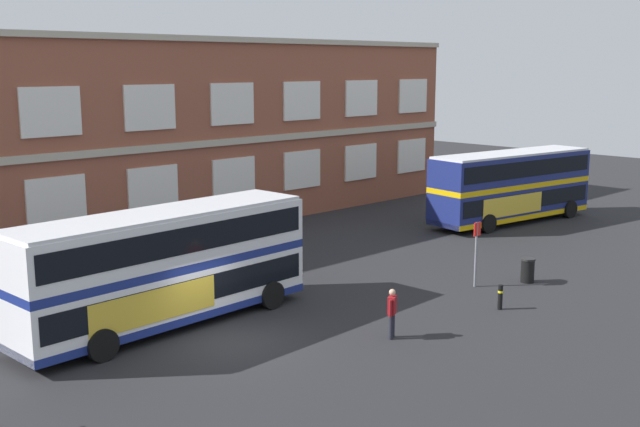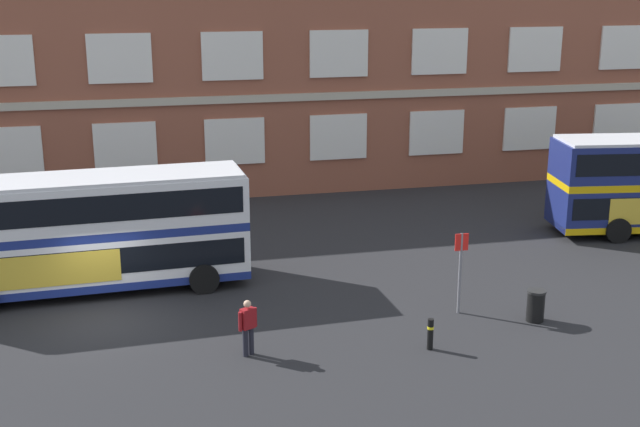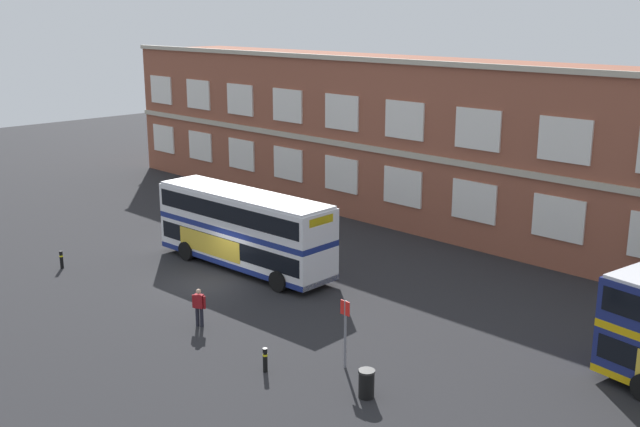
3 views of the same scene
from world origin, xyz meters
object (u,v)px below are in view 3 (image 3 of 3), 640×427
(waiting_passenger, at_px, (199,306))
(safety_bollard_west, at_px, (61,259))
(bus_stand_flag, at_px, (345,327))
(safety_bollard_east, at_px, (265,360))
(double_decker_near, at_px, (244,229))
(station_litter_bin, at_px, (366,384))

(waiting_passenger, relative_size, safety_bollard_west, 1.79)
(waiting_passenger, bearing_deg, bus_stand_flag, 12.48)
(safety_bollard_east, bearing_deg, bus_stand_flag, 52.08)
(waiting_passenger, height_order, safety_bollard_east, waiting_passenger)
(bus_stand_flag, xyz_separation_m, safety_bollard_east, (-1.86, -2.39, -1.14))
(double_decker_near, bearing_deg, waiting_passenger, -53.55)
(waiting_passenger, bearing_deg, safety_bollard_west, -177.02)
(safety_bollard_east, bearing_deg, double_decker_near, 144.28)
(waiting_passenger, bearing_deg, station_litter_bin, 2.61)
(waiting_passenger, distance_m, bus_stand_flag, 7.31)
(bus_stand_flag, xyz_separation_m, station_litter_bin, (2.12, -1.15, -1.12))
(double_decker_near, height_order, bus_stand_flag, double_decker_near)
(bus_stand_flag, bearing_deg, waiting_passenger, -167.52)
(station_litter_bin, height_order, safety_bollard_west, station_litter_bin)
(double_decker_near, relative_size, safety_bollard_east, 11.69)
(double_decker_near, distance_m, waiting_passenger, 7.94)
(safety_bollard_west, distance_m, safety_bollard_east, 16.64)
(safety_bollard_west, bearing_deg, safety_bollard_east, -0.76)
(station_litter_bin, bearing_deg, safety_bollard_west, -177.19)
(double_decker_near, xyz_separation_m, bus_stand_flag, (11.77, -4.74, -0.51))
(waiting_passenger, relative_size, bus_stand_flag, 0.63)
(bus_stand_flag, distance_m, safety_bollard_west, 18.66)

